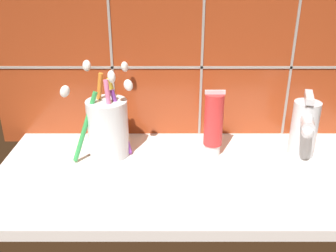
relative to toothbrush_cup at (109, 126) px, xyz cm
name	(u,v)px	position (x,y,z in cm)	size (l,w,h in cm)	color
sink_counter	(196,176)	(16.89, -6.67, -7.16)	(74.48, 33.28, 2.00)	white
tile_wall_backsplash	(194,40)	(16.89, 10.21, 14.59)	(84.48, 1.72, 45.50)	#933819
toothbrush_cup	(109,126)	(0.00, 0.00, 0.00)	(13.39, 12.68, 18.90)	silver
toothpaste_tube	(214,124)	(20.59, -0.04, 0.54)	(3.87, 3.69, 13.56)	white
sink_faucet	(306,127)	(38.22, -0.58, -0.01)	(5.56, 10.90, 12.74)	silver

